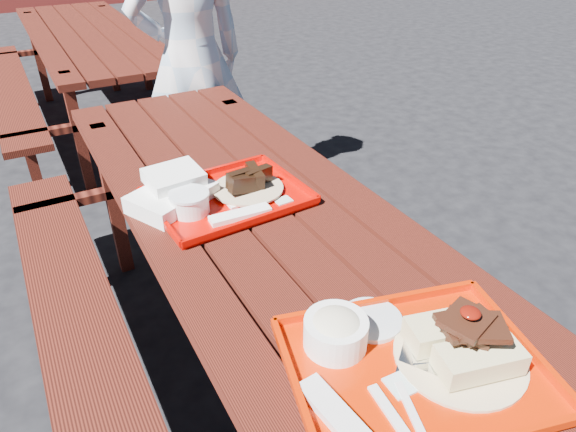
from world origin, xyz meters
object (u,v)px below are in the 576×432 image
at_px(far_tray, 227,196).
at_px(picnic_table_near, 266,262).
at_px(near_tray, 410,350).
at_px(picnic_table_far, 93,58).
at_px(person, 191,61).

bearing_deg(far_tray, picnic_table_near, -56.33).
distance_m(picnic_table_near, far_tray, 0.25).
relative_size(near_tray, far_tray, 1.19).
relative_size(picnic_table_far, near_tray, 4.12).
bearing_deg(picnic_table_near, picnic_table_far, 90.00).
xyz_separation_m(picnic_table_near, far_tray, (-0.07, 0.11, 0.21)).
relative_size(picnic_table_near, person, 1.42).
bearing_deg(person, near_tray, 78.50).
bearing_deg(picnic_table_far, near_tray, -90.09).
bearing_deg(far_tray, person, 74.75).
distance_m(picnic_table_far, person, 1.48).
bearing_deg(near_tray, picnic_table_far, 89.91).
distance_m(picnic_table_near, near_tray, 0.71).
distance_m(near_tray, person, 2.06).
xyz_separation_m(picnic_table_near, picnic_table_far, (0.00, 2.80, 0.00)).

